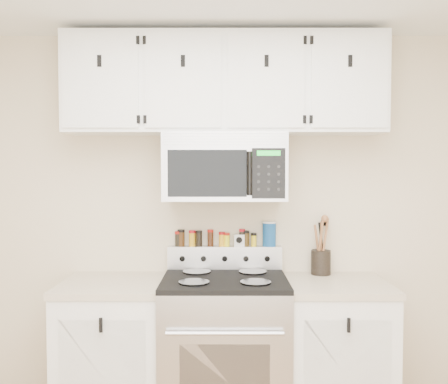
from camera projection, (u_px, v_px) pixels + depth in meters
The scene contains 20 objects.
back_wall at pixel (225, 223), 3.36m from camera, with size 3.50×0.01×2.50m, color beige.
range at pixel (225, 352), 3.08m from camera, with size 0.76×0.65×1.10m.
base_cabinet_left at pixel (114, 354), 3.10m from camera, with size 0.64×0.62×0.92m.
base_cabinet_right at pixel (335, 355), 3.10m from camera, with size 0.64×0.62×0.92m.
microwave at pixel (225, 167), 3.15m from camera, with size 0.76×0.44×0.42m.
upper_cabinets at pixel (225, 85), 3.15m from camera, with size 2.00×0.35×0.62m.
utensil_crock at pixel (321, 260), 3.29m from camera, with size 0.13×0.13×0.37m.
kitchen_timer at pixel (239, 240), 3.33m from camera, with size 0.07×0.06×0.08m, color white.
salt_canister at pixel (269, 234), 3.33m from camera, with size 0.09×0.09×0.17m.
spice_jar_0 at pixel (178, 239), 3.33m from camera, with size 0.05×0.05×0.10m.
spice_jar_1 at pixel (181, 238), 3.33m from camera, with size 0.05×0.05×0.11m.
spice_jar_2 at pixel (192, 238), 3.33m from camera, with size 0.04×0.04×0.11m.
spice_jar_3 at pixel (199, 238), 3.33m from camera, with size 0.04×0.04×0.10m.
spice_jar_4 at pixel (210, 238), 3.33m from camera, with size 0.04×0.04×0.11m.
spice_jar_5 at pixel (222, 239), 3.33m from camera, with size 0.04×0.04×0.09m.
spice_jar_6 at pixel (227, 239), 3.33m from camera, with size 0.04×0.04×0.09m.
spice_jar_7 at pixel (242, 238), 3.33m from camera, with size 0.04×0.04×0.12m.
spice_jar_8 at pixel (245, 239), 3.33m from camera, with size 0.04×0.04×0.09m.
spice_jar_9 at pixel (246, 238), 3.33m from camera, with size 0.05×0.05×0.10m.
spice_jar_10 at pixel (254, 240), 3.33m from camera, with size 0.04×0.04×0.09m.
Camera 1 is at (-0.00, -1.60, 1.62)m, focal length 40.00 mm.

